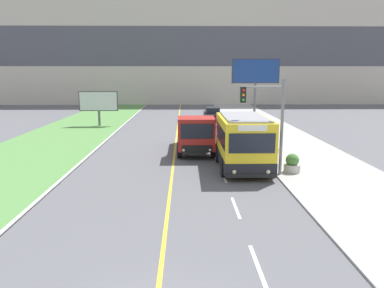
# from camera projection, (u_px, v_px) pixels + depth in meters

# --- Properties ---
(apartment_block_background) EXTENTS (80.00, 8.04, 18.06)m
(apartment_block_background) POSITION_uv_depth(u_px,v_px,m) (180.00, 50.00, 64.70)
(apartment_block_background) COLOR beige
(apartment_block_background) RESTS_ON ground_plane
(city_bus) EXTENTS (2.73, 5.53, 3.01)m
(city_bus) POSITION_uv_depth(u_px,v_px,m) (243.00, 143.00, 20.89)
(city_bus) COLOR yellow
(city_bus) RESTS_ON ground_plane
(dump_truck) EXTENTS (2.44, 6.53, 2.57)m
(dump_truck) POSITION_uv_depth(u_px,v_px,m) (196.00, 135.00, 24.86)
(dump_truck) COLOR black
(dump_truck) RESTS_ON ground_plane
(car_distant) EXTENTS (1.80, 4.30, 1.45)m
(car_distant) POSITION_uv_depth(u_px,v_px,m) (212.00, 114.00, 42.58)
(car_distant) COLOR black
(car_distant) RESTS_ON ground_plane
(traffic_light_mast) EXTENTS (2.28, 0.32, 5.07)m
(traffic_light_mast) POSITION_uv_depth(u_px,v_px,m) (269.00, 115.00, 19.22)
(traffic_light_mast) COLOR slate
(traffic_light_mast) RESTS_ON ground_plane
(billboard_large) EXTENTS (4.96, 0.24, 6.74)m
(billboard_large) POSITION_uv_depth(u_px,v_px,m) (256.00, 74.00, 38.83)
(billboard_large) COLOR #59595B
(billboard_large) RESTS_ON ground_plane
(billboard_small) EXTENTS (3.87, 0.24, 3.51)m
(billboard_small) POSITION_uv_depth(u_px,v_px,m) (99.00, 102.00, 37.56)
(billboard_small) COLOR #59595B
(billboard_small) RESTS_ON ground_plane
(planter_round_near) EXTENTS (0.88, 0.88, 1.02)m
(planter_round_near) POSITION_uv_depth(u_px,v_px,m) (292.00, 164.00, 20.17)
(planter_round_near) COLOR #B7B2A8
(planter_round_near) RESTS_ON sidewalk_right
(planter_round_second) EXTENTS (0.86, 0.86, 0.97)m
(planter_round_second) POSITION_uv_depth(u_px,v_px,m) (272.00, 147.00, 24.76)
(planter_round_second) COLOR #B7B2A8
(planter_round_second) RESTS_ON sidewalk_right
(planter_round_third) EXTENTS (0.89, 0.89, 0.98)m
(planter_round_third) POSITION_uv_depth(u_px,v_px,m) (257.00, 135.00, 29.33)
(planter_round_third) COLOR #B7B2A8
(planter_round_third) RESTS_ON sidewalk_right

